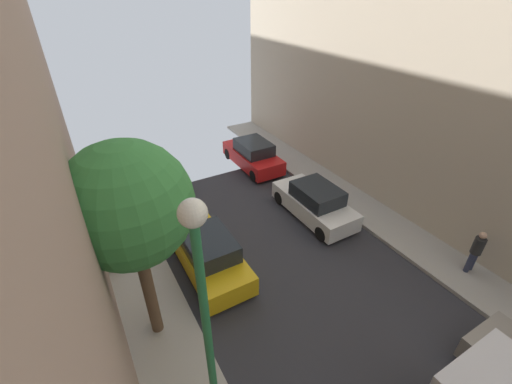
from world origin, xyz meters
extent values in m
cube|color=gold|center=(-2.70, 9.63, 0.55)|extent=(1.76, 4.20, 0.76)
cube|color=#1E2328|center=(-2.70, 9.48, 1.25)|extent=(1.56, 2.10, 0.64)
cylinder|color=black|center=(-3.48, 11.18, 0.32)|extent=(0.22, 0.64, 0.64)
cylinder|color=black|center=(-1.92, 11.18, 0.32)|extent=(0.22, 0.64, 0.64)
cylinder|color=black|center=(-3.48, 8.08, 0.32)|extent=(0.22, 0.64, 0.64)
cylinder|color=black|center=(-1.92, 8.08, 0.32)|extent=(0.22, 0.64, 0.64)
cube|color=black|center=(-2.70, 16.46, 0.55)|extent=(1.76, 4.20, 0.76)
cube|color=#1E2328|center=(-2.70, 16.31, 1.25)|extent=(1.56, 2.10, 0.64)
cylinder|color=black|center=(-3.48, 18.01, 0.32)|extent=(0.22, 0.64, 0.64)
cylinder|color=black|center=(-1.92, 18.01, 0.32)|extent=(0.22, 0.64, 0.64)
cylinder|color=black|center=(-3.48, 14.91, 0.32)|extent=(0.22, 0.64, 0.64)
cylinder|color=black|center=(-1.92, 14.91, 0.32)|extent=(0.22, 0.64, 0.64)
cylinder|color=black|center=(1.92, 2.43, 0.32)|extent=(0.22, 0.64, 0.64)
cylinder|color=black|center=(3.48, 2.43, 0.32)|extent=(0.22, 0.64, 0.64)
cube|color=white|center=(2.70, 10.39, 0.55)|extent=(1.76, 4.20, 0.76)
cube|color=#1E2328|center=(2.70, 10.24, 1.25)|extent=(1.56, 2.10, 0.64)
cylinder|color=black|center=(1.92, 11.94, 0.32)|extent=(0.22, 0.64, 0.64)
cylinder|color=black|center=(3.48, 11.94, 0.32)|extent=(0.22, 0.64, 0.64)
cylinder|color=black|center=(1.92, 8.84, 0.32)|extent=(0.22, 0.64, 0.64)
cylinder|color=black|center=(3.48, 8.84, 0.32)|extent=(0.22, 0.64, 0.64)
cube|color=red|center=(2.70, 15.95, 0.55)|extent=(1.76, 4.20, 0.76)
cube|color=#1E2328|center=(2.70, 15.80, 1.25)|extent=(1.56, 2.10, 0.64)
cylinder|color=black|center=(1.92, 17.50, 0.32)|extent=(0.22, 0.64, 0.64)
cylinder|color=black|center=(3.48, 17.50, 0.32)|extent=(0.22, 0.64, 0.64)
cylinder|color=black|center=(1.92, 14.40, 0.32)|extent=(0.22, 0.64, 0.64)
cylinder|color=black|center=(3.48, 14.40, 0.32)|extent=(0.22, 0.64, 0.64)
cylinder|color=#2D334C|center=(5.22, 4.75, 0.56)|extent=(0.18, 0.18, 0.82)
cylinder|color=#2D334C|center=(5.44, 4.75, 0.56)|extent=(0.18, 0.18, 0.82)
cylinder|color=#262626|center=(5.33, 4.75, 1.29)|extent=(0.36, 0.36, 0.64)
sphere|color=tan|center=(5.33, 4.75, 1.75)|extent=(0.24, 0.24, 0.24)
cylinder|color=brown|center=(-5.10, 7.97, 1.82)|extent=(0.33, 0.33, 3.33)
sphere|color=#38843D|center=(-5.10, 7.97, 4.65)|extent=(3.10, 3.10, 3.10)
cylinder|color=slate|center=(-5.77, 19.45, 0.36)|extent=(0.40, 0.40, 0.41)
sphere|color=#2D7233|center=(-5.77, 19.45, 0.81)|extent=(0.62, 0.62, 0.62)
cylinder|color=slate|center=(-5.58, 14.73, 0.36)|extent=(0.38, 0.38, 0.42)
sphere|color=#2D7233|center=(-5.58, 14.73, 0.81)|extent=(0.61, 0.61, 0.61)
cylinder|color=#B2A899|center=(-5.69, 11.29, 0.29)|extent=(0.45, 0.45, 0.28)
sphere|color=#23602D|center=(-5.69, 11.29, 0.66)|extent=(0.58, 0.58, 0.58)
cylinder|color=#26723F|center=(-4.60, 4.67, 3.10)|extent=(0.16, 0.16, 5.91)
sphere|color=white|center=(-4.60, 4.67, 6.28)|extent=(0.44, 0.44, 0.44)
camera|label=1|loc=(-5.73, 0.93, 9.01)|focal=23.57mm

